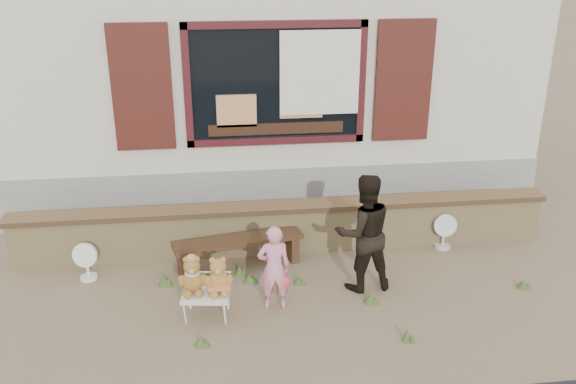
{
  "coord_description": "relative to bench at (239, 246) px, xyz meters",
  "views": [
    {
      "loc": [
        -0.86,
        -6.29,
        3.8
      ],
      "look_at": [
        0.0,
        0.6,
        1.0
      ],
      "focal_mm": 38.0,
      "sensor_mm": 36.0,
      "label": 1
    }
  ],
  "objects": [
    {
      "name": "adult",
      "position": [
        1.43,
        -0.64,
        0.42
      ],
      "size": [
        0.75,
        0.61,
        1.44
      ],
      "primitive_type": "imported",
      "rotation": [
        0.0,
        0.0,
        3.25
      ],
      "color": "black",
      "rests_on": "ground"
    },
    {
      "name": "teddy_bear_left",
      "position": [
        -0.54,
        -1.03,
        0.23
      ],
      "size": [
        0.35,
        0.31,
        0.43
      ],
      "primitive_type": null,
      "rotation": [
        0.0,
        0.0,
        -0.13
      ],
      "color": "brown",
      "rests_on": "folding_chair"
    },
    {
      "name": "fan_left",
      "position": [
        -1.86,
        -0.04,
        -0.06
      ],
      "size": [
        0.32,
        0.21,
        0.49
      ],
      "rotation": [
        0.0,
        0.0,
        -0.19
      ],
      "color": "white",
      "rests_on": "ground"
    },
    {
      "name": "bench",
      "position": [
        0.0,
        0.0,
        0.0
      ],
      "size": [
        1.66,
        0.71,
        0.42
      ],
      "rotation": [
        0.0,
        0.0,
        0.23
      ],
      "color": "#372213",
      "rests_on": "ground"
    },
    {
      "name": "fan_right",
      "position": [
        2.77,
        0.23,
        -0.05
      ],
      "size": [
        0.31,
        0.21,
        0.5
      ],
      "rotation": [
        0.0,
        0.0,
        -0.08
      ],
      "color": "silver",
      "rests_on": "ground"
    },
    {
      "name": "brick_wall",
      "position": [
        0.63,
        0.43,
        0.04
      ],
      "size": [
        7.1,
        0.36,
        0.67
      ],
      "color": "tan",
      "rests_on": "ground"
    },
    {
      "name": "child",
      "position": [
        0.35,
        -0.97,
        0.2
      ],
      "size": [
        0.37,
        0.24,
        1.01
      ],
      "primitive_type": "imported",
      "rotation": [
        0.0,
        0.0,
        3.15
      ],
      "color": "pink",
      "rests_on": "ground"
    },
    {
      "name": "grass_tufts",
      "position": [
        0.6,
        -0.74,
        -0.24
      ],
      "size": [
        4.42,
        1.71,
        0.14
      ],
      "color": "#3B5522",
      "rests_on": "ground"
    },
    {
      "name": "shopfront",
      "position": [
        0.63,
        3.91,
        1.69
      ],
      "size": [
        8.04,
        5.13,
        4.0
      ],
      "color": "beige",
      "rests_on": "ground"
    },
    {
      "name": "ground",
      "position": [
        0.63,
        -0.57,
        -0.3
      ],
      "size": [
        80.0,
        80.0,
        0.0
      ],
      "primitive_type": "plane",
      "color": "brown",
      "rests_on": "ground"
    },
    {
      "name": "folding_chair",
      "position": [
        -0.4,
        -1.05,
        -0.02
      ],
      "size": [
        0.56,
        0.51,
        0.31
      ],
      "rotation": [
        0.0,
        0.0,
        -0.13
      ],
      "color": "silver",
      "rests_on": "ground"
    },
    {
      "name": "teddy_bear_right",
      "position": [
        -0.27,
        -1.06,
        0.22
      ],
      "size": [
        0.35,
        0.31,
        0.43
      ],
      "primitive_type": null,
      "rotation": [
        0.0,
        0.0,
        -0.13
      ],
      "color": "olive",
      "rests_on": "folding_chair"
    }
  ]
}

